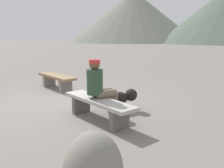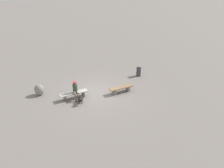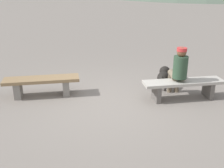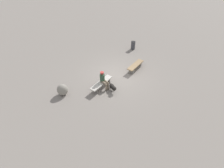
# 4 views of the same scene
# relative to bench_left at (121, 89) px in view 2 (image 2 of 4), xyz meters

# --- Properties ---
(ground) EXTENTS (210.00, 210.00, 0.06)m
(ground) POSITION_rel_bench_left_xyz_m (1.62, -0.29, -0.34)
(ground) COLOR gray
(bench_left) EXTENTS (1.79, 0.83, 0.44)m
(bench_left) POSITION_rel_bench_left_xyz_m (0.00, 0.00, 0.00)
(bench_left) COLOR gray
(bench_left) RESTS_ON ground
(bench_right) EXTENTS (1.89, 0.84, 0.44)m
(bench_right) POSITION_rel_bench_left_xyz_m (3.27, 0.02, 0.01)
(bench_right) COLOR #605B56
(bench_right) RESTS_ON ground
(seated_person) EXTENTS (0.37, 0.65, 1.21)m
(seated_person) POSITION_rel_bench_left_xyz_m (3.15, 0.10, 0.39)
(seated_person) COLOR #2D4733
(seated_person) RESTS_ON ground
(dog) EXTENTS (0.41, 0.80, 0.49)m
(dog) POSITION_rel_bench_left_xyz_m (2.91, 0.74, -0.00)
(dog) COLOR black
(dog) RESTS_ON ground
(trash_bin) EXTENTS (0.40, 0.40, 0.74)m
(trash_bin) POSITION_rel_bench_left_xyz_m (-2.20, -2.41, 0.06)
(trash_bin) COLOR #38383D
(trash_bin) RESTS_ON ground
(boulder) EXTENTS (0.86, 0.83, 0.79)m
(boulder) POSITION_rel_bench_left_xyz_m (5.55, -1.01, 0.09)
(boulder) COLOR gray
(boulder) RESTS_ON ground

